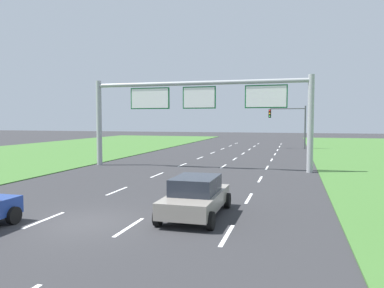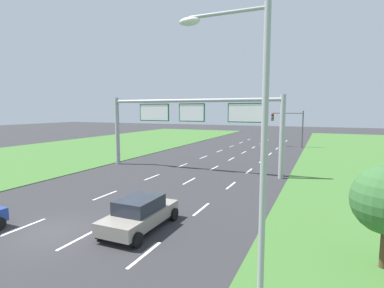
# 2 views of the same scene
# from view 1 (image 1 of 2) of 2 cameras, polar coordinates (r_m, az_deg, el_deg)

# --- Properties ---
(ground_plane) EXTENTS (200.00, 200.00, 0.00)m
(ground_plane) POSITION_cam_1_polar(r_m,az_deg,el_deg) (14.53, -15.93, -11.56)
(ground_plane) COLOR #2D2D30
(lane_dashes_inner_left) EXTENTS (0.14, 68.40, 0.01)m
(lane_dashes_inner_left) POSITION_cam_1_polar(r_m,az_deg,el_deg) (28.69, -3.20, -3.88)
(lane_dashes_inner_left) COLOR white
(lane_dashes_inner_left) RESTS_ON ground_plane
(lane_dashes_inner_right) EXTENTS (0.14, 68.40, 0.01)m
(lane_dashes_inner_right) POSITION_cam_1_polar(r_m,az_deg,el_deg) (27.78, 3.67, -4.13)
(lane_dashes_inner_right) COLOR white
(lane_dashes_inner_right) RESTS_ON ground_plane
(lane_dashes_slip) EXTENTS (0.14, 68.40, 0.01)m
(lane_dashes_slip) POSITION_cam_1_polar(r_m,az_deg,el_deg) (27.29, 10.91, -4.33)
(lane_dashes_slip) COLOR white
(lane_dashes_slip) RESTS_ON ground_plane
(car_lead_silver) EXTENTS (2.16, 4.50, 1.57)m
(car_lead_silver) POSITION_cam_1_polar(r_m,az_deg,el_deg) (14.84, 0.60, -7.93)
(car_lead_silver) COLOR gray
(car_lead_silver) RESTS_ON ground_plane
(sign_gantry) EXTENTS (17.24, 0.44, 7.00)m
(sign_gantry) POSITION_cam_1_polar(r_m,az_deg,el_deg) (28.90, 0.99, 6.00)
(sign_gantry) COLOR #9EA0A5
(sign_gantry) RESTS_ON ground_plane
(traffic_light_mast) EXTENTS (4.76, 0.49, 5.60)m
(traffic_light_mast) POSITION_cam_1_polar(r_m,az_deg,el_deg) (50.57, 14.66, 3.68)
(traffic_light_mast) COLOR #47494F
(traffic_light_mast) RESTS_ON ground_plane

